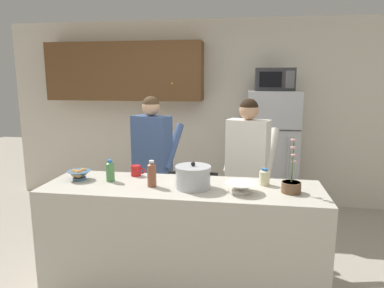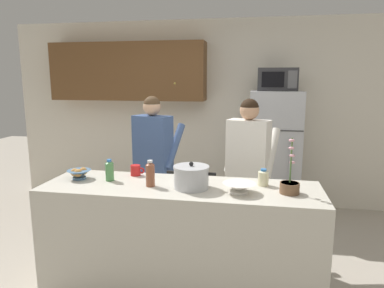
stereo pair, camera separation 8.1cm
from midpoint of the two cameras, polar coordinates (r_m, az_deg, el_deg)
name	(u,v)px [view 2 (the right image)]	position (r m, az deg, el deg)	size (l,w,h in m)	color
ground_plane	(181,287)	(3.28, -1.10, -22.37)	(14.00, 14.00, 0.00)	#B2A899
back_wall_unit	(193,103)	(5.03, 0.67, 6.69)	(6.00, 0.48, 2.60)	silver
kitchen_island	(180,238)	(3.06, -1.13, -15.13)	(2.30, 0.68, 0.92)	beige
refrigerator	(274,154)	(4.66, 13.75, -1.66)	(0.64, 0.68, 1.64)	#B7BABF
microwave	(277,79)	(4.54, 14.30, 10.22)	(0.48, 0.37, 0.28)	#2D2D30
person_near_pot	(153,153)	(3.79, -5.74, -1.41)	(0.58, 0.53, 1.61)	black
person_by_sink	(248,160)	(3.51, 9.86, -2.58)	(0.57, 0.52, 1.60)	#726656
cooking_pot	(191,177)	(2.81, 0.70, -5.43)	(0.40, 0.29, 0.22)	silver
coffee_mug	(136,170)	(3.21, -8.49, -4.29)	(0.13, 0.09, 0.10)	red
bread_bowl	(79,173)	(3.21, -17.35, -4.63)	(0.21, 0.21, 0.10)	#4C7299
empty_bowl	(239,187)	(2.73, 8.59, -7.02)	(0.26, 0.26, 0.08)	white
bottle_near_edge	(110,170)	(3.08, -12.64, -4.22)	(0.07, 0.07, 0.19)	#4C8C4C
bottle_mid_counter	(150,174)	(2.87, -6.06, -4.85)	(0.07, 0.07, 0.22)	brown
bottle_far_corner	(263,177)	(2.95, 12.39, -5.36)	(0.09, 0.09, 0.14)	beige
potted_orchid	(290,185)	(2.80, 16.53, -6.53)	(0.15, 0.15, 0.44)	brown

